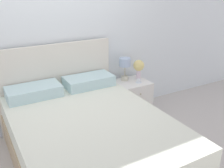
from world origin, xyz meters
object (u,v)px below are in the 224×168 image
at_px(nightstand, 131,98).
at_px(bed, 88,137).
at_px(teacup, 139,81).
at_px(table_lamp, 125,65).
at_px(flower_vase, 139,67).

bearing_deg(nightstand, bed, -144.88).
bearing_deg(bed, teacup, 30.55).
xyz_separation_m(table_lamp, flower_vase, (0.21, -0.07, -0.04)).
height_order(bed, teacup, bed).
bearing_deg(table_lamp, bed, -139.59).
bearing_deg(teacup, nightstand, 127.67).
bearing_deg(flower_vase, bed, -146.92).
relative_size(table_lamp, flower_vase, 1.15).
xyz_separation_m(nightstand, table_lamp, (-0.06, 0.11, 0.51)).
relative_size(bed, teacup, 22.40).
height_order(bed, nightstand, bed).
relative_size(bed, table_lamp, 6.18).
bearing_deg(nightstand, teacup, -52.33).
bearing_deg(table_lamp, nightstand, -60.12).
bearing_deg(bed, nightstand, 35.12).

